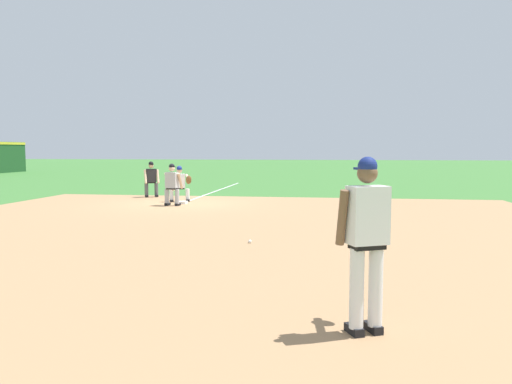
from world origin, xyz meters
TOP-DOWN VIEW (x-y plane):
  - ground_plane at (0.00, 0.00)m, footprint 160.00×160.00m
  - infield_dirt_patch at (-6.00, -2.83)m, footprint 18.00×18.00m
  - foul_line_stripe at (5.58, 0.00)m, footprint 11.16×0.10m
  - first_base_bag at (0.00, 0.00)m, footprint 0.38×0.38m
  - baseball at (-7.13, -3.64)m, footprint 0.07×0.07m
  - pitcher at (-11.95, -5.65)m, footprint 0.83×0.59m
  - first_baseman at (0.60, 0.22)m, footprint 0.84×0.99m
  - baserunner at (-0.67, 0.13)m, footprint 0.51×0.64m
  - umpire at (2.25, 1.95)m, footprint 0.61×0.67m

SIDE VIEW (x-z plane):
  - ground_plane at x=0.00m, z-range 0.00..0.00m
  - infield_dirt_patch at x=-6.00m, z-range 0.00..0.01m
  - foul_line_stripe at x=5.58m, z-range 0.01..0.01m
  - baseball at x=-7.13m, z-range 0.00..0.07m
  - first_base_bag at x=0.00m, z-range 0.00..0.09m
  - first_baseman at x=0.60m, z-range 0.06..1.40m
  - baserunner at x=-0.67m, z-range 0.06..1.52m
  - umpire at x=2.25m, z-range 0.06..1.52m
  - pitcher at x=-11.95m, z-range 0.13..1.99m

